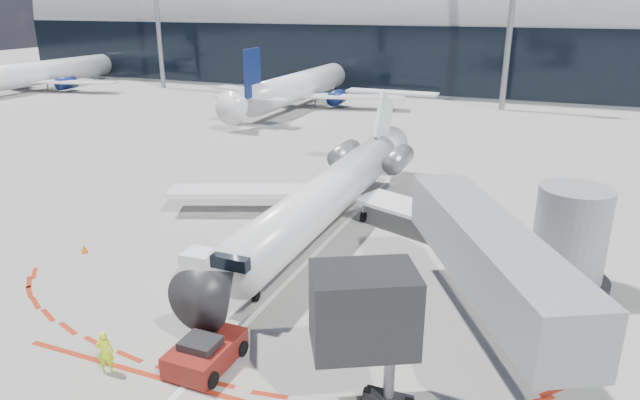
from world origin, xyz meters
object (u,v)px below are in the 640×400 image
at_px(ramp_worker, 105,352).
at_px(pushback_tug, 205,352).
at_px(uld_container, 200,268).
at_px(regional_jet, 334,189).

bearing_deg(ramp_worker, pushback_tug, 177.90).
distance_m(ramp_worker, uld_container, 7.05).
bearing_deg(ramp_worker, uld_container, -115.55).
distance_m(regional_jet, uld_container, 9.90).
height_order(pushback_tug, uld_container, uld_container).
xyz_separation_m(pushback_tug, ramp_worker, (-3.05, -1.68, 0.29)).
height_order(ramp_worker, uld_container, ramp_worker).
distance_m(regional_jet, pushback_tug, 14.71).
bearing_deg(pushback_tug, ramp_worker, -150.43).
distance_m(pushback_tug, ramp_worker, 3.49).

